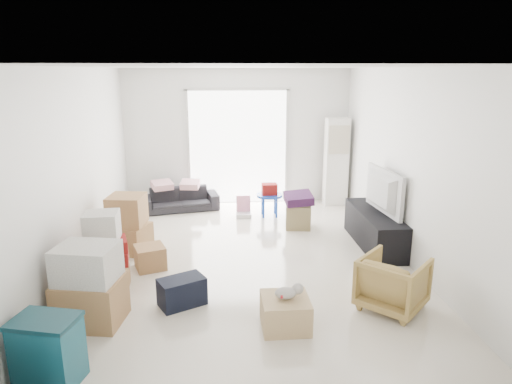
{
  "coord_description": "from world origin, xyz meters",
  "views": [
    {
      "loc": [
        -0.39,
        -6.16,
        2.66
      ],
      "look_at": [
        0.14,
        0.2,
        0.95
      ],
      "focal_mm": 32.0,
      "sensor_mm": 36.0,
      "label": 1
    }
  ],
  "objects_px": {
    "storage_bins": "(48,351)",
    "ac_tower": "(336,162)",
    "ottoman": "(298,216)",
    "armchair": "(393,280)",
    "sofa": "(180,196)",
    "television": "(376,207)",
    "kids_table": "(269,193)",
    "tv_console": "(374,229)",
    "wood_crate": "(285,313)"
  },
  "relations": [
    {
      "from": "armchair",
      "to": "ottoman",
      "type": "relative_size",
      "value": 1.64
    },
    {
      "from": "tv_console",
      "to": "wood_crate",
      "type": "relative_size",
      "value": 3.27
    },
    {
      "from": "ac_tower",
      "to": "wood_crate",
      "type": "xyz_separation_m",
      "value": [
        -1.67,
        -4.5,
        -0.71
      ]
    },
    {
      "from": "armchair",
      "to": "ottoman",
      "type": "distance_m",
      "value": 2.91
    },
    {
      "from": "sofa",
      "to": "tv_console",
      "type": "bearing_deg",
      "value": -45.51
    },
    {
      "from": "ac_tower",
      "to": "armchair",
      "type": "xyz_separation_m",
      "value": [
        -0.4,
        -4.21,
        -0.53
      ]
    },
    {
      "from": "sofa",
      "to": "storage_bins",
      "type": "relative_size",
      "value": 2.36
    },
    {
      "from": "sofa",
      "to": "wood_crate",
      "type": "height_order",
      "value": "sofa"
    },
    {
      "from": "television",
      "to": "sofa",
      "type": "distance_m",
      "value": 3.83
    },
    {
      "from": "tv_console",
      "to": "television",
      "type": "xyz_separation_m",
      "value": [
        0.0,
        0.0,
        0.35
      ]
    },
    {
      "from": "ac_tower",
      "to": "tv_console",
      "type": "distance_m",
      "value": 2.36
    },
    {
      "from": "ac_tower",
      "to": "wood_crate",
      "type": "bearing_deg",
      "value": -110.36
    },
    {
      "from": "storage_bins",
      "to": "wood_crate",
      "type": "height_order",
      "value": "storage_bins"
    },
    {
      "from": "tv_console",
      "to": "ottoman",
      "type": "relative_size",
      "value": 3.9
    },
    {
      "from": "ottoman",
      "to": "kids_table",
      "type": "relative_size",
      "value": 0.68
    },
    {
      "from": "ac_tower",
      "to": "storage_bins",
      "type": "xyz_separation_m",
      "value": [
        -3.85,
        -5.22,
        -0.56
      ]
    },
    {
      "from": "television",
      "to": "wood_crate",
      "type": "bearing_deg",
      "value": 136.69
    },
    {
      "from": "television",
      "to": "tv_console",
      "type": "bearing_deg",
      "value": -0.0
    },
    {
      "from": "ottoman",
      "to": "tv_console",
      "type": "bearing_deg",
      "value": -41.66
    },
    {
      "from": "ac_tower",
      "to": "sofa",
      "type": "height_order",
      "value": "ac_tower"
    },
    {
      "from": "sofa",
      "to": "storage_bins",
      "type": "bearing_deg",
      "value": -109.75
    },
    {
      "from": "tv_console",
      "to": "armchair",
      "type": "xyz_separation_m",
      "value": [
        -0.45,
        -1.92,
        0.07
      ]
    },
    {
      "from": "tv_console",
      "to": "storage_bins",
      "type": "relative_size",
      "value": 2.63
    },
    {
      "from": "television",
      "to": "storage_bins",
      "type": "bearing_deg",
      "value": 121.46
    },
    {
      "from": "tv_console",
      "to": "wood_crate",
      "type": "distance_m",
      "value": 2.81
    },
    {
      "from": "ac_tower",
      "to": "television",
      "type": "height_order",
      "value": "ac_tower"
    },
    {
      "from": "sofa",
      "to": "armchair",
      "type": "bearing_deg",
      "value": -67.67
    },
    {
      "from": "ottoman",
      "to": "storage_bins",
      "type": "bearing_deg",
      "value": -126.52
    },
    {
      "from": "tv_console",
      "to": "storage_bins",
      "type": "distance_m",
      "value": 4.88
    },
    {
      "from": "tv_console",
      "to": "wood_crate",
      "type": "xyz_separation_m",
      "value": [
        -1.72,
        -2.22,
        -0.11
      ]
    },
    {
      "from": "television",
      "to": "storage_bins",
      "type": "xyz_separation_m",
      "value": [
        -3.9,
        -2.94,
        -0.31
      ]
    },
    {
      "from": "tv_console",
      "to": "armchair",
      "type": "height_order",
      "value": "armchair"
    },
    {
      "from": "ac_tower",
      "to": "tv_console",
      "type": "relative_size",
      "value": 1.07
    },
    {
      "from": "ottoman",
      "to": "armchair",
      "type": "bearing_deg",
      "value": -78.18
    },
    {
      "from": "television",
      "to": "ottoman",
      "type": "relative_size",
      "value": 2.74
    },
    {
      "from": "ac_tower",
      "to": "armchair",
      "type": "bearing_deg",
      "value": -95.36
    },
    {
      "from": "television",
      "to": "wood_crate",
      "type": "xyz_separation_m",
      "value": [
        -1.72,
        -2.22,
        -0.45
      ]
    },
    {
      "from": "ac_tower",
      "to": "storage_bins",
      "type": "height_order",
      "value": "ac_tower"
    },
    {
      "from": "television",
      "to": "sofa",
      "type": "relative_size",
      "value": 0.78
    },
    {
      "from": "ottoman",
      "to": "ac_tower",
      "type": "bearing_deg",
      "value": 53.91
    },
    {
      "from": "armchair",
      "to": "sofa",
      "type": "bearing_deg",
      "value": -11.98
    },
    {
      "from": "armchair",
      "to": "storage_bins",
      "type": "relative_size",
      "value": 1.1
    },
    {
      "from": "ottoman",
      "to": "kids_table",
      "type": "bearing_deg",
      "value": 121.59
    },
    {
      "from": "wood_crate",
      "to": "ac_tower",
      "type": "bearing_deg",
      "value": 69.64
    },
    {
      "from": "storage_bins",
      "to": "ac_tower",
      "type": "bearing_deg",
      "value": 53.59
    },
    {
      "from": "tv_console",
      "to": "wood_crate",
      "type": "height_order",
      "value": "tv_console"
    },
    {
      "from": "tv_console",
      "to": "storage_bins",
      "type": "height_order",
      "value": "storage_bins"
    },
    {
      "from": "wood_crate",
      "to": "sofa",
      "type": "bearing_deg",
      "value": 108.32
    },
    {
      "from": "armchair",
      "to": "wood_crate",
      "type": "height_order",
      "value": "armchair"
    },
    {
      "from": "storage_bins",
      "to": "kids_table",
      "type": "distance_m",
      "value": 5.16
    }
  ]
}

